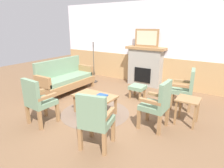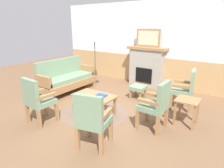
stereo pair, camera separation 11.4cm
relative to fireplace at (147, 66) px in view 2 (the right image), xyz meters
The scene contains 15 objects.
ground_plane 2.44m from the fireplace, 90.00° to the right, with size 14.00×14.00×0.00m, color brown.
wall_back 0.70m from the fireplace, 90.00° to the left, with size 7.20×0.14×2.70m.
fireplace is the anchor object (origin of this frame).
framed_picture 0.91m from the fireplace, 90.00° to the left, with size 0.80×0.04×0.56m.
couch 2.61m from the fireplace, 131.37° to the right, with size 0.70×1.80×0.98m.
coffee_table 2.64m from the fireplace, 91.18° to the right, with size 0.96×0.56×0.44m.
round_rug 2.71m from the fireplace, 91.18° to the right, with size 1.59×1.59×0.01m, color brown.
book_on_table 2.58m from the fireplace, 87.41° to the right, with size 0.23×0.16×0.03m, color navy.
footstool 1.33m from the fireplace, 74.50° to the right, with size 0.40×0.40×0.36m.
armchair_near_fireplace 2.86m from the fireplace, 61.05° to the right, with size 0.49×0.49×0.98m.
armchair_by_window_left 2.00m from the fireplace, 37.21° to the right, with size 0.56×0.56×0.98m.
armchair_front_left 3.74m from the fireplace, 78.11° to the right, with size 0.58×0.58×0.98m.
armchair_front_center 3.72m from the fireplace, 100.63° to the right, with size 0.50×0.50×0.98m.
side_table 2.69m from the fireplace, 47.13° to the right, with size 0.44×0.44×0.55m.
floor_lamp_by_couch 1.94m from the fireplace, 157.47° to the right, with size 0.36×0.36×1.68m.
Camera 2 is at (2.60, -3.38, 1.98)m, focal length 30.60 mm.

